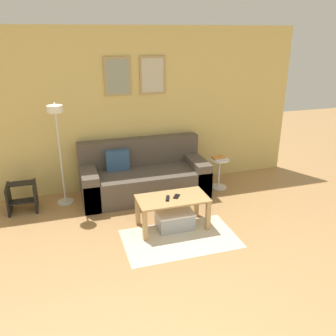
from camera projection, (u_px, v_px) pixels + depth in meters
wall_back at (132, 110)px, 5.67m from camera, size 5.60×0.09×2.55m
area_rug at (180, 238)px, 4.51m from camera, size 1.43×0.86×0.01m
couch at (144, 177)px, 5.65m from camera, size 1.96×0.85×0.86m
coffee_table at (172, 204)px, 4.66m from camera, size 0.93×0.49×0.43m
storage_bin at (175, 220)px, 4.72m from camera, size 0.49×0.35×0.24m
floor_lamp at (58, 137)px, 4.92m from camera, size 0.25×0.50×1.55m
side_table at (219, 171)px, 5.89m from camera, size 0.33×0.33×0.51m
book_stack at (218, 158)px, 5.80m from camera, size 0.22×0.19×0.05m
remote_control at (168, 198)px, 4.59m from camera, size 0.09×0.15×0.02m
cell_phone at (177, 196)px, 4.65m from camera, size 0.13×0.15×0.01m
step_stool at (22, 196)px, 5.15m from camera, size 0.40×0.38×0.41m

